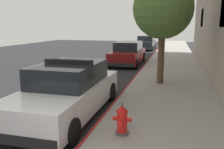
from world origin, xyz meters
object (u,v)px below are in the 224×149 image
Objects in this scene: parked_car_dark_far at (146,43)px; fire_hydrant at (122,120)px; police_cruiser at (69,91)px; street_tree at (163,9)px; parked_car_silver_ahead at (128,54)px.

parked_car_dark_far is 22.12m from fire_hydrant.
street_tree is at bearing 59.39° from police_cruiser.
parked_car_silver_ahead is 1.09× the size of street_tree.
street_tree is (2.64, -16.63, 2.59)m from parked_car_dark_far.
street_tree is at bearing 84.37° from fire_hydrant.
fire_hydrant is 0.17× the size of street_tree.
parked_car_dark_far is (-0.19, 20.77, -0.00)m from police_cruiser.
police_cruiser is at bearing -120.61° from street_tree.
fire_hydrant is 6.11m from street_tree.
parked_car_dark_far is at bearing 99.02° from street_tree.
parked_car_silver_ahead is 11.47m from fire_hydrant.
parked_car_dark_far is (-0.04, 10.74, 0.00)m from parked_car_silver_ahead.
police_cruiser is 10.03m from parked_car_silver_ahead.
parked_car_silver_ahead is at bearing 100.38° from fire_hydrant.
parked_car_silver_ahead is at bearing 90.84° from police_cruiser.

